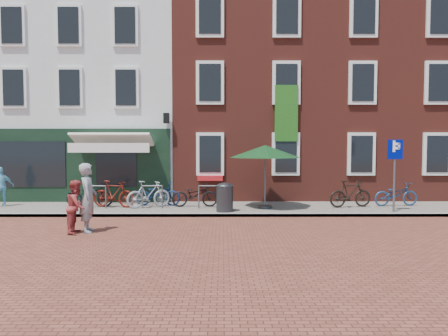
{
  "coord_description": "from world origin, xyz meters",
  "views": [
    {
      "loc": [
        1.0,
        -13.04,
        2.28
      ],
      "look_at": [
        1.04,
        1.26,
        1.53
      ],
      "focal_mm": 32.39,
      "sensor_mm": 36.0,
      "label": 1
    }
  ],
  "objects_px": {
    "bicycle_0": "(90,195)",
    "bicycle_3": "(149,194)",
    "bicycle_6": "(396,194)",
    "cafe_person": "(1,187)",
    "litter_bin": "(225,196)",
    "parasol": "(265,149)",
    "bicycle_1": "(114,194)",
    "bicycle_4": "(195,195)",
    "parking_sign": "(395,162)",
    "boy": "(77,207)",
    "woman": "(88,198)",
    "bicycle_2": "(158,194)",
    "bicycle_5": "(350,194)"
  },
  "relations": [
    {
      "from": "woman",
      "to": "cafe_person",
      "type": "bearing_deg",
      "value": 35.06
    },
    {
      "from": "cafe_person",
      "to": "bicycle_2",
      "type": "relative_size",
      "value": 0.87
    },
    {
      "from": "litter_bin",
      "to": "parasol",
      "type": "distance_m",
      "value": 2.28
    },
    {
      "from": "bicycle_2",
      "to": "bicycle_5",
      "type": "xyz_separation_m",
      "value": [
        7.02,
        -0.43,
        0.05
      ]
    },
    {
      "from": "parking_sign",
      "to": "parasol",
      "type": "relative_size",
      "value": 0.96
    },
    {
      "from": "parasol",
      "to": "bicycle_4",
      "type": "height_order",
      "value": "parasol"
    },
    {
      "from": "parking_sign",
      "to": "bicycle_4",
      "type": "height_order",
      "value": "parking_sign"
    },
    {
      "from": "parasol",
      "to": "cafe_person",
      "type": "distance_m",
      "value": 9.75
    },
    {
      "from": "bicycle_5",
      "to": "bicycle_6",
      "type": "distance_m",
      "value": 1.81
    },
    {
      "from": "cafe_person",
      "to": "bicycle_3",
      "type": "height_order",
      "value": "cafe_person"
    },
    {
      "from": "bicycle_1",
      "to": "litter_bin",
      "type": "bearing_deg",
      "value": -91.16
    },
    {
      "from": "cafe_person",
      "to": "bicycle_0",
      "type": "bearing_deg",
      "value": 140.56
    },
    {
      "from": "bicycle_1",
      "to": "bicycle_2",
      "type": "relative_size",
      "value": 0.97
    },
    {
      "from": "litter_bin",
      "to": "woman",
      "type": "distance_m",
      "value": 4.63
    },
    {
      "from": "parasol",
      "to": "bicycle_1",
      "type": "bearing_deg",
      "value": 178.32
    },
    {
      "from": "bicycle_3",
      "to": "bicycle_6",
      "type": "bearing_deg",
      "value": -116.34
    },
    {
      "from": "parking_sign",
      "to": "bicycle_6",
      "type": "height_order",
      "value": "parking_sign"
    },
    {
      "from": "bicycle_6",
      "to": "parasol",
      "type": "bearing_deg",
      "value": 88.37
    },
    {
      "from": "bicycle_0",
      "to": "bicycle_3",
      "type": "xyz_separation_m",
      "value": [
        2.18,
        -0.19,
        0.05
      ]
    },
    {
      "from": "woman",
      "to": "bicycle_2",
      "type": "height_order",
      "value": "woman"
    },
    {
      "from": "cafe_person",
      "to": "bicycle_4",
      "type": "bearing_deg",
      "value": 141.81
    },
    {
      "from": "bicycle_6",
      "to": "cafe_person",
      "type": "bearing_deg",
      "value": 83.18
    },
    {
      "from": "parking_sign",
      "to": "bicycle_1",
      "type": "xyz_separation_m",
      "value": [
        -9.7,
        1.03,
        -1.18
      ]
    },
    {
      "from": "bicycle_3",
      "to": "bicycle_4",
      "type": "height_order",
      "value": "bicycle_3"
    },
    {
      "from": "litter_bin",
      "to": "bicycle_5",
      "type": "height_order",
      "value": "litter_bin"
    },
    {
      "from": "parking_sign",
      "to": "bicycle_4",
      "type": "xyz_separation_m",
      "value": [
        -6.78,
        1.17,
        -1.23
      ]
    },
    {
      "from": "cafe_person",
      "to": "bicycle_4",
      "type": "distance_m",
      "value": 7.12
    },
    {
      "from": "boy",
      "to": "bicycle_0",
      "type": "height_order",
      "value": "boy"
    },
    {
      "from": "bicycle_2",
      "to": "bicycle_3",
      "type": "xyz_separation_m",
      "value": [
        -0.25,
        -0.46,
        0.05
      ]
    },
    {
      "from": "parasol",
      "to": "woman",
      "type": "bearing_deg",
      "value": -144.82
    },
    {
      "from": "boy",
      "to": "bicycle_1",
      "type": "distance_m",
      "value": 3.88
    },
    {
      "from": "parking_sign",
      "to": "bicycle_2",
      "type": "height_order",
      "value": "parking_sign"
    },
    {
      "from": "parasol",
      "to": "bicycle_0",
      "type": "xyz_separation_m",
      "value": [
        -6.36,
        0.3,
        -1.67
      ]
    },
    {
      "from": "parking_sign",
      "to": "parasol",
      "type": "bearing_deg",
      "value": 168.42
    },
    {
      "from": "parking_sign",
      "to": "boy",
      "type": "distance_m",
      "value": 10.1
    },
    {
      "from": "bicycle_1",
      "to": "bicycle_4",
      "type": "xyz_separation_m",
      "value": [
        2.92,
        0.14,
        -0.05
      ]
    },
    {
      "from": "bicycle_2",
      "to": "bicycle_4",
      "type": "xyz_separation_m",
      "value": [
        1.39,
        -0.26,
        0.0
      ]
    },
    {
      "from": "woman",
      "to": "bicycle_1",
      "type": "height_order",
      "value": "woman"
    },
    {
      "from": "boy",
      "to": "bicycle_3",
      "type": "distance_m",
      "value": 4.01
    },
    {
      "from": "cafe_person",
      "to": "boy",
      "type": "bearing_deg",
      "value": 98.64
    },
    {
      "from": "woman",
      "to": "boy",
      "type": "distance_m",
      "value": 0.36
    },
    {
      "from": "parking_sign",
      "to": "bicycle_1",
      "type": "bearing_deg",
      "value": 173.94
    },
    {
      "from": "parking_sign",
      "to": "litter_bin",
      "type": "bearing_deg",
      "value": 179.29
    },
    {
      "from": "litter_bin",
      "to": "bicycle_3",
      "type": "bearing_deg",
      "value": 161.71
    },
    {
      "from": "litter_bin",
      "to": "bicycle_4",
      "type": "bearing_deg",
      "value": 134.72
    },
    {
      "from": "bicycle_2",
      "to": "parasol",
      "type": "bearing_deg",
      "value": -96.57
    },
    {
      "from": "cafe_person",
      "to": "bicycle_5",
      "type": "relative_size",
      "value": 0.9
    },
    {
      "from": "bicycle_5",
      "to": "bicycle_6",
      "type": "height_order",
      "value": "bicycle_5"
    },
    {
      "from": "boy",
      "to": "cafe_person",
      "type": "bearing_deg",
      "value": 42.21
    },
    {
      "from": "parasol",
      "to": "woman",
      "type": "relative_size",
      "value": 1.37
    }
  ]
}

